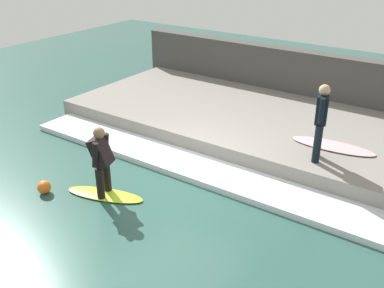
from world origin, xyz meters
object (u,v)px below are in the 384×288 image
(surfer_riding, at_px, (101,158))
(surfboard_waiting_near, at_px, (333,146))
(surfer_waiting_near, at_px, (321,118))
(marker_buoy, at_px, (44,187))
(surfboard_riding, at_px, (105,195))

(surfer_riding, relative_size, surfboard_waiting_near, 0.76)
(surfer_riding, height_order, surfer_waiting_near, surfer_waiting_near)
(surfer_riding, height_order, marker_buoy, surfer_riding)
(surfboard_riding, xyz_separation_m, surfboard_waiting_near, (3.95, -3.35, 0.47))
(surfer_waiting_near, height_order, marker_buoy, surfer_waiting_near)
(surfer_waiting_near, distance_m, surfboard_waiting_near, 1.21)
(surfboard_riding, relative_size, surfer_riding, 1.18)
(surfboard_waiting_near, bearing_deg, surfboard_riding, 139.70)
(surfboard_riding, relative_size, surfer_waiting_near, 1.04)
(surfboard_waiting_near, xyz_separation_m, marker_buoy, (-4.58, 4.46, -0.36))
(surfboard_waiting_near, relative_size, marker_buoy, 6.85)
(marker_buoy, bearing_deg, surfboard_waiting_near, -44.19)
(surfboard_riding, bearing_deg, marker_buoy, 119.83)
(surfer_riding, height_order, surfboard_waiting_near, surfer_riding)
(surfer_riding, xyz_separation_m, surfer_waiting_near, (3.17, -3.24, 0.53))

